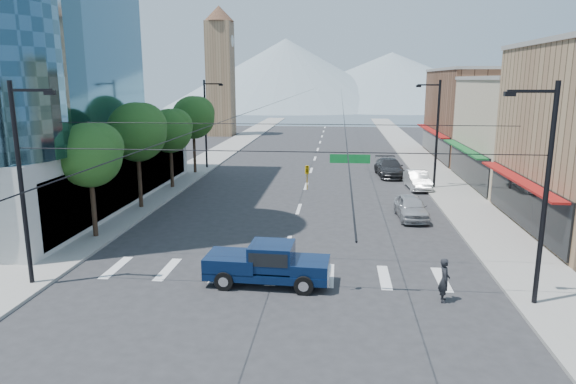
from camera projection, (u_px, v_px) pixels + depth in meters
The scene contains 20 objects.
ground at pixel (274, 286), 22.92m from camera, with size 160.00×160.00×0.00m, color #28282B.
sidewalk_left at pixel (218, 154), 62.94m from camera, with size 4.00×120.00×0.15m, color gray.
sidewalk_right at pixel (417, 157), 60.62m from camera, with size 4.00×120.00×0.15m, color gray.
shop_mid at pixel (544, 134), 43.34m from camera, with size 12.00×14.00×9.00m, color tan.
shop_far at pixel (490, 115), 58.79m from camera, with size 12.00×18.00×10.00m, color brown.
clock_tower at pixel (220, 69), 82.49m from camera, with size 4.80×4.80×20.40m.
mountain_left at pixel (286, 73), 167.79m from camera, with size 80.00×80.00×22.00m, color gray.
mountain_right at pixel (391, 80), 174.55m from camera, with size 90.00×90.00×18.00m, color gray.
tree_near at pixel (92, 153), 28.84m from camera, with size 3.65×3.64×6.71m.
tree_midnear at pixel (139, 130), 35.52m from camera, with size 4.09×4.09×7.52m.
tree_midfar at pixel (172, 129), 42.45m from camera, with size 3.65×3.64×6.71m.
tree_far at pixel (195, 116), 49.13m from camera, with size 4.09×4.09×7.52m.
signal_rig at pixel (275, 189), 20.93m from camera, with size 21.80×0.20×9.00m.
lamp_pole_nw at pixel (207, 121), 52.05m from camera, with size 2.00×0.25×9.00m.
lamp_pole_ne at pixel (436, 130), 42.21m from camera, with size 2.00×0.25×9.00m.
pickup_truck at pixel (267, 263), 22.96m from camera, with size 5.71×2.39×1.90m.
pedestrian at pixel (444, 280), 21.16m from camera, with size 0.68×0.45×1.87m, color black.
parked_car_near at pixel (411, 207), 33.89m from camera, with size 1.83×4.56×1.55m, color #ADAEB2.
parked_car_mid at pixel (417, 180), 43.13m from camera, with size 1.60×4.60×1.52m, color white.
parked_car_far at pixel (389, 168), 48.75m from camera, with size 2.33×5.73×1.66m, color #2B2B2D.
Camera 1 is at (2.75, -21.31, 9.03)m, focal length 32.00 mm.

